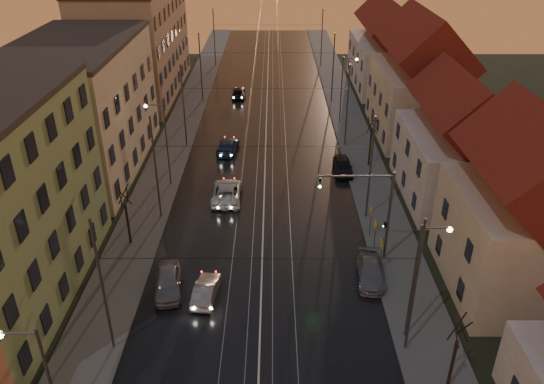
{
  "coord_description": "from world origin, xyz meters",
  "views": [
    {
      "loc": [
        0.78,
        -14.14,
        23.05
      ],
      "look_at": [
        0.72,
        22.6,
        3.18
      ],
      "focal_mm": 35.0,
      "sensor_mm": 36.0,
      "label": 1
    }
  ],
  "objects_px": {
    "parked_left_3": "(168,282)",
    "parked_right_1": "(371,272)",
    "driving_car_1": "(206,290)",
    "driving_car_3": "(228,146)",
    "street_lamp_0": "(44,384)",
    "parked_right_2": "(343,166)",
    "street_lamp_2": "(163,136)",
    "traffic_light_mast": "(376,206)",
    "driving_car_2": "(227,192)",
    "street_lamp_3": "(344,84)",
    "driving_car_4": "(239,92)",
    "street_lamp_1": "(420,272)"
  },
  "relations": [
    {
      "from": "street_lamp_0",
      "to": "driving_car_4",
      "type": "bearing_deg",
      "value": 84.43
    },
    {
      "from": "street_lamp_3",
      "to": "parked_right_1",
      "type": "relative_size",
      "value": 1.81
    },
    {
      "from": "street_lamp_3",
      "to": "driving_car_3",
      "type": "distance_m",
      "value": 16.2
    },
    {
      "from": "street_lamp_0",
      "to": "parked_left_3",
      "type": "bearing_deg",
      "value": 77.17
    },
    {
      "from": "driving_car_1",
      "to": "driving_car_2",
      "type": "height_order",
      "value": "driving_car_2"
    },
    {
      "from": "street_lamp_1",
      "to": "driving_car_3",
      "type": "bearing_deg",
      "value": 115.52
    },
    {
      "from": "parked_left_3",
      "to": "street_lamp_2",
      "type": "bearing_deg",
      "value": 92.21
    },
    {
      "from": "street_lamp_1",
      "to": "driving_car_3",
      "type": "distance_m",
      "value": 30.7
    },
    {
      "from": "driving_car_1",
      "to": "parked_left_3",
      "type": "xyz_separation_m",
      "value": [
        -2.64,
        0.72,
        0.11
      ]
    },
    {
      "from": "street_lamp_3",
      "to": "parked_right_2",
      "type": "relative_size",
      "value": 1.86
    },
    {
      "from": "driving_car_3",
      "to": "driving_car_4",
      "type": "height_order",
      "value": "driving_car_4"
    },
    {
      "from": "driving_car_4",
      "to": "parked_right_1",
      "type": "bearing_deg",
      "value": 107.23
    },
    {
      "from": "street_lamp_2",
      "to": "traffic_light_mast",
      "type": "relative_size",
      "value": 1.11
    },
    {
      "from": "street_lamp_2",
      "to": "driving_car_4",
      "type": "relative_size",
      "value": 1.88
    },
    {
      "from": "parked_right_1",
      "to": "traffic_light_mast",
      "type": "bearing_deg",
      "value": 85.62
    },
    {
      "from": "street_lamp_2",
      "to": "driving_car_3",
      "type": "height_order",
      "value": "street_lamp_2"
    },
    {
      "from": "driving_car_1",
      "to": "driving_car_3",
      "type": "height_order",
      "value": "driving_car_3"
    },
    {
      "from": "street_lamp_3",
      "to": "driving_car_2",
      "type": "relative_size",
      "value": 1.48
    },
    {
      "from": "parked_right_1",
      "to": "street_lamp_0",
      "type": "bearing_deg",
      "value": -135.78
    },
    {
      "from": "street_lamp_1",
      "to": "parked_right_2",
      "type": "xyz_separation_m",
      "value": [
        -1.5,
        22.46,
        -4.15
      ]
    },
    {
      "from": "street_lamp_0",
      "to": "street_lamp_2",
      "type": "height_order",
      "value": "same"
    },
    {
      "from": "driving_car_1",
      "to": "parked_right_1",
      "type": "bearing_deg",
      "value": -164.18
    },
    {
      "from": "parked_left_3",
      "to": "parked_right_1",
      "type": "height_order",
      "value": "parked_left_3"
    },
    {
      "from": "street_lamp_2",
      "to": "driving_car_1",
      "type": "height_order",
      "value": "street_lamp_2"
    },
    {
      "from": "traffic_light_mast",
      "to": "street_lamp_1",
      "type": "bearing_deg",
      "value": -82.09
    },
    {
      "from": "driving_car_3",
      "to": "parked_left_3",
      "type": "height_order",
      "value": "parked_left_3"
    },
    {
      "from": "street_lamp_0",
      "to": "driving_car_2",
      "type": "xyz_separation_m",
      "value": [
        5.81,
        25.12,
        -4.14
      ]
    },
    {
      "from": "street_lamp_2",
      "to": "traffic_light_mast",
      "type": "height_order",
      "value": "street_lamp_2"
    },
    {
      "from": "driving_car_1",
      "to": "street_lamp_1",
      "type": "bearing_deg",
      "value": 169.91
    },
    {
      "from": "street_lamp_1",
      "to": "driving_car_1",
      "type": "xyz_separation_m",
      "value": [
        -12.76,
        3.63,
        -4.26
      ]
    },
    {
      "from": "parked_right_1",
      "to": "parked_right_2",
      "type": "distance_m",
      "value": 16.83
    },
    {
      "from": "street_lamp_1",
      "to": "parked_left_3",
      "type": "distance_m",
      "value": 16.53
    },
    {
      "from": "driving_car_2",
      "to": "street_lamp_3",
      "type": "bearing_deg",
      "value": -123.42
    },
    {
      "from": "driving_car_1",
      "to": "parked_right_2",
      "type": "bearing_deg",
      "value": -115.1
    },
    {
      "from": "driving_car_2",
      "to": "parked_right_2",
      "type": "relative_size",
      "value": 1.25
    },
    {
      "from": "street_lamp_0",
      "to": "traffic_light_mast",
      "type": "relative_size",
      "value": 1.11
    },
    {
      "from": "street_lamp_2",
      "to": "driving_car_2",
      "type": "distance_m",
      "value": 7.69
    },
    {
      "from": "street_lamp_3",
      "to": "street_lamp_0",
      "type": "bearing_deg",
      "value": -112.48
    },
    {
      "from": "street_lamp_1",
      "to": "street_lamp_2",
      "type": "distance_m",
      "value": 27.05
    },
    {
      "from": "street_lamp_0",
      "to": "street_lamp_3",
      "type": "relative_size",
      "value": 1.0
    },
    {
      "from": "traffic_light_mast",
      "to": "street_lamp_3",
      "type": "bearing_deg",
      "value": 87.73
    },
    {
      "from": "driving_car_4",
      "to": "parked_right_2",
      "type": "bearing_deg",
      "value": 117.55
    },
    {
      "from": "street_lamp_2",
      "to": "parked_right_2",
      "type": "bearing_deg",
      "value": 8.36
    },
    {
      "from": "street_lamp_0",
      "to": "driving_car_1",
      "type": "height_order",
      "value": "street_lamp_0"
    },
    {
      "from": "street_lamp_2",
      "to": "parked_left_3",
      "type": "distance_m",
      "value": 16.44
    },
    {
      "from": "street_lamp_0",
      "to": "parked_right_2",
      "type": "distance_m",
      "value": 34.98
    },
    {
      "from": "street_lamp_3",
      "to": "traffic_light_mast",
      "type": "height_order",
      "value": "street_lamp_3"
    },
    {
      "from": "street_lamp_0",
      "to": "parked_right_1",
      "type": "relative_size",
      "value": 1.81
    },
    {
      "from": "street_lamp_0",
      "to": "parked_right_2",
      "type": "bearing_deg",
      "value": 61.26
    },
    {
      "from": "driving_car_3",
      "to": "driving_car_4",
      "type": "distance_m",
      "value": 18.21
    }
  ]
}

